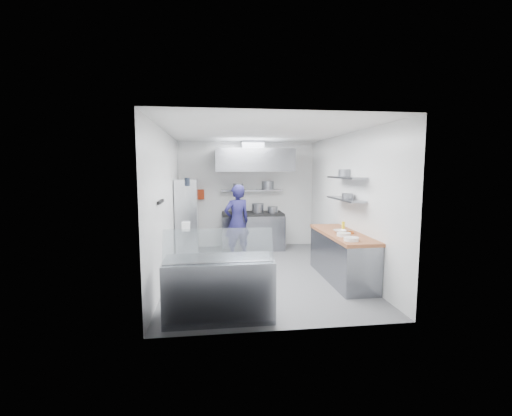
{
  "coord_description": "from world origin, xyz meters",
  "views": [
    {
      "loc": [
        -0.93,
        -6.65,
        2.08
      ],
      "look_at": [
        0.0,
        0.6,
        1.25
      ],
      "focal_mm": 24.0,
      "sensor_mm": 36.0,
      "label": 1
    }
  ],
  "objects": [
    {
      "name": "shelf_pot_c",
      "position": [
        1.65,
        -0.37,
        1.57
      ],
      "size": [
        0.22,
        0.22,
        0.1
      ],
      "primitive_type": "cylinder",
      "color": "slate",
      "rests_on": "wall_shelf_lower"
    },
    {
      "name": "extractor_hood",
      "position": [
        0.1,
        1.93,
        2.3
      ],
      "size": [
        1.9,
        1.15,
        0.55
      ],
      "primitive_type": "cube",
      "color": "gray",
      "rests_on": "wall_back"
    },
    {
      "name": "gas_range",
      "position": [
        0.1,
        2.1,
        0.45
      ],
      "size": [
        1.6,
        0.8,
        0.9
      ],
      "primitive_type": "cube",
      "color": "gray",
      "rests_on": "floor"
    },
    {
      "name": "red_firebox",
      "position": [
        -1.25,
        2.44,
        1.42
      ],
      "size": [
        0.22,
        0.1,
        0.26
      ],
      "primitive_type": "cube",
      "color": "#A5290D",
      "rests_on": "wall_back"
    },
    {
      "name": "shelf_pot_b",
      "position": [
        0.56,
        2.51,
        1.65
      ],
      "size": [
        0.33,
        0.33,
        0.22
      ],
      "primitive_type": "cylinder",
      "color": "slate",
      "rests_on": "over_range_shelf"
    },
    {
      "name": "floor",
      "position": [
        0.0,
        0.0,
        0.0
      ],
      "size": [
        5.0,
        5.0,
        0.0
      ],
      "primitive_type": "plane",
      "color": "#4F4F51",
      "rests_on": "ground"
    },
    {
      "name": "shelf_pot_d",
      "position": [
        1.74,
        -0.01,
        2.01
      ],
      "size": [
        0.27,
        0.27,
        0.14
      ],
      "primitive_type": "cylinder",
      "color": "slate",
      "rests_on": "wall_shelf_upper"
    },
    {
      "name": "wall_back",
      "position": [
        0.0,
        2.5,
        1.4
      ],
      "size": [
        3.6,
        2.8,
        0.02
      ],
      "primitive_type": "cube",
      "rotation": [
        1.57,
        0.0,
        0.0
      ],
      "color": "white",
      "rests_on": "floor"
    },
    {
      "name": "display_case",
      "position": [
        -0.86,
        -2.0,
        0.42
      ],
      "size": [
        1.5,
        0.7,
        0.85
      ],
      "primitive_type": "cube",
      "color": "gray",
      "rests_on": "floor"
    },
    {
      "name": "knife_strip",
      "position": [
        -1.78,
        -0.9,
        1.55
      ],
      "size": [
        0.04,
        0.55,
        0.05
      ],
      "primitive_type": "cube",
      "color": "black",
      "rests_on": "wall_left"
    },
    {
      "name": "rack_bin_b",
      "position": [
        -1.53,
        1.28,
        1.3
      ],
      "size": [
        0.14,
        0.18,
        0.16
      ],
      "primitive_type": "cube",
      "color": "yellow",
      "rests_on": "wire_rack"
    },
    {
      "name": "chef",
      "position": [
        -0.37,
        1.18,
        0.86
      ],
      "size": [
        0.74,
        0.61,
        1.73
      ],
      "primitive_type": "imported",
      "rotation": [
        0.0,
        0.0,
        3.5
      ],
      "color": "#16153F",
      "rests_on": "floor"
    },
    {
      "name": "display_glass",
      "position": [
        -0.86,
        -2.12,
        1.07
      ],
      "size": [
        1.47,
        0.19,
        0.42
      ],
      "primitive_type": "cube",
      "rotation": [
        -0.38,
        0.0,
        0.0
      ],
      "color": "silver",
      "rests_on": "display_case"
    },
    {
      "name": "wall_shelf_lower",
      "position": [
        1.64,
        -0.3,
        1.5
      ],
      "size": [
        0.3,
        1.3,
        0.04
      ],
      "primitive_type": "cube",
      "color": "gray",
      "rests_on": "wall_right"
    },
    {
      "name": "stock_pot_left",
      "position": [
        -0.33,
        2.29,
        1.06
      ],
      "size": [
        0.27,
        0.27,
        0.2
      ],
      "primitive_type": "cylinder",
      "color": "slate",
      "rests_on": "cooktop"
    },
    {
      "name": "wall_left",
      "position": [
        -1.8,
        0.0,
        1.4
      ],
      "size": [
        2.8,
        5.0,
        0.02
      ],
      "primitive_type": "cube",
      "rotation": [
        1.57,
        0.0,
        1.57
      ],
      "color": "white",
      "rests_on": "floor"
    },
    {
      "name": "plate_stack_b",
      "position": [
        1.38,
        -0.92,
        0.93
      ],
      "size": [
        0.24,
        0.24,
        0.06
      ],
      "primitive_type": "cylinder",
      "color": "white",
      "rests_on": "prep_counter_top"
    },
    {
      "name": "mixing_bowl",
      "position": [
        1.43,
        -0.62,
        0.93
      ],
      "size": [
        0.29,
        0.29,
        0.06
      ],
      "primitive_type": "imported",
      "rotation": [
        0.0,
        0.0,
        0.3
      ],
      "color": "white",
      "rests_on": "prep_counter_top"
    },
    {
      "name": "rack_bin_a",
      "position": [
        -1.53,
        1.1,
        0.8
      ],
      "size": [
        0.17,
        0.22,
        0.2
      ],
      "primitive_type": "cube",
      "color": "white",
      "rests_on": "wire_rack"
    },
    {
      "name": "wall_shelf_upper",
      "position": [
        1.64,
        -0.3,
        1.92
      ],
      "size": [
        0.3,
        1.3,
        0.04
      ],
      "primitive_type": "cube",
      "color": "gray",
      "rests_on": "wall_right"
    },
    {
      "name": "rack_jar",
      "position": [
        -1.48,
        1.12,
        1.8
      ],
      "size": [
        0.12,
        0.12,
        0.18
      ],
      "primitive_type": "cylinder",
      "color": "black",
      "rests_on": "wire_rack"
    },
    {
      "name": "plate_stack_a",
      "position": [
        1.35,
        -1.33,
        0.93
      ],
      "size": [
        0.25,
        0.25,
        0.06
      ],
      "primitive_type": "cylinder",
      "color": "white",
      "rests_on": "prep_counter_top"
    },
    {
      "name": "prep_counter_top",
      "position": [
        1.48,
        -0.6,
        0.87
      ],
      "size": [
        0.65,
        2.04,
        0.06
      ],
      "primitive_type": "cube",
      "color": "#95512F",
      "rests_on": "prep_counter_base"
    },
    {
      "name": "wall_front",
      "position": [
        0.0,
        -2.5,
        1.4
      ],
      "size": [
        3.6,
        2.8,
        0.02
      ],
      "primitive_type": "cube",
      "rotation": [
        -1.57,
        0.0,
        0.0
      ],
      "color": "white",
      "rests_on": "floor"
    },
    {
      "name": "cooktop",
      "position": [
        0.1,
        2.1,
        0.93
      ],
      "size": [
        1.57,
        0.78,
        0.06
      ],
      "primitive_type": "cube",
      "color": "black",
      "rests_on": "gas_range"
    },
    {
      "name": "copper_pan",
      "position": [
        1.59,
        -0.7,
        0.93
      ],
      "size": [
        0.15,
        0.15,
        0.06
      ],
      "primitive_type": "cylinder",
      "color": "#CA7739",
      "rests_on": "prep_counter_top"
    },
    {
      "name": "stock_pot_right",
      "position": [
        0.61,
        1.99,
        1.04
      ],
      "size": [
        0.26,
        0.26,
        0.16
      ],
      "primitive_type": "cylinder",
      "color": "slate",
      "rests_on": "cooktop"
    },
    {
      "name": "hood_duct",
      "position": [
        0.1,
        2.15,
        2.68
      ],
      "size": [
        0.55,
        0.55,
        0.24
      ],
      "primitive_type": "cube",
      "color": "slate",
      "rests_on": "extractor_hood"
    },
    {
      "name": "ceiling",
      "position": [
        0.0,
        0.0,
        2.8
      ],
      "size": [
        5.0,
        5.0,
        0.0
      ],
      "primitive_type": "plane",
      "rotation": [
        3.14,
        0.0,
        0.0
      ],
      "color": "silver",
      "rests_on": "wall_back"
    },
    {
      "name": "stock_pot_mid",
      "position": [
        0.24,
        2.09,
        1.08
      ],
      "size": [
        0.31,
        0.31,
        0.24
      ],
      "primitive_type": "cylinder",
      "color": "slate",
      "rests_on": "cooktop"
    },
    {
      "name": "squeeze_bottle",
      "position": [
        1.56,
        -0.42,
        0.99
      ],
      "size": [
        0.06,
        0.06,
        0.18
      ],
      "primitive_type": "cylinder",
      "color": "yellow",
      "rests_on": "prep_counter_top"
    },
    {
      "name": "over_range_shelf",
      "position": [
        0.1,
        2.34,
        1.52
      ],
      "size": [
        1.6,
        0.3,
        0.04
      ],
      "primitive_type": "cube",
      "color": "gray",
      "rests_on": "wall_back"
    },
    {
      "name": "shelf_pot_a",
      "position": [
        -0.27,
        2.12,
        1.63
      ],
      "size": [
        0.25,
        0.25,
        0.18
      ],
      "primitive_type": "cylinder",
      "color": "slate",
      "rests_on": "over_range_shelf"
    },
    {
      "name": "wall_right",
      "position": [
        1.8,
        0.0,
        1.4
      ],
      "size": [
        2.8,
        5.0,
        0.02
      ],
      "primitive_type": "cube",
      "rotation": [
        1.57,
        0.0,
        -1.57
      ],
      "color": "white",
      "rests_on": "floor"
    },
    {
      "name": "wire_rack",
      "position": [
        -1.53,
        1.56,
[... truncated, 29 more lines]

